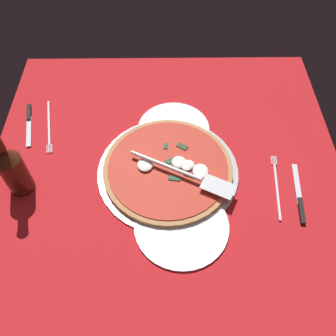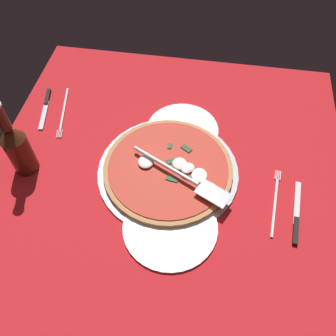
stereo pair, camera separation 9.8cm
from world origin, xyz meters
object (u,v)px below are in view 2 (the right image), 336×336
dinner_plate_left (183,130)px  pizza_server (183,176)px  dinner_plate_right (170,227)px  pizza (169,169)px  place_setting_near (55,109)px  beer_bottle (17,147)px  place_setting_far (286,210)px

dinner_plate_left → pizza_server: 19.92cm
dinner_plate_right → pizza: size_ratio=0.67×
place_setting_near → beer_bottle: 24.60cm
dinner_plate_left → pizza: bearing=-6.0°
place_setting_far → dinner_plate_left: bearing=57.9°
dinner_plate_left → place_setting_far: bearing=52.1°
pizza_server → place_setting_near: bearing=-179.5°
dinner_plate_left → place_setting_far: 37.96cm
dinner_plate_left → beer_bottle: size_ratio=0.89×
dinner_plate_left → pizza: (15.93, -1.68, 1.32)cm
pizza_server → place_setting_near: (-21.79, -44.11, -3.94)cm
dinner_plate_left → pizza_server: (19.37, 2.71, 3.79)cm
place_setting_near → beer_bottle: (23.01, 0.45, 8.67)cm
place_setting_far → dinner_plate_right: bearing=113.9°
place_setting_near → pizza: bearing=53.7°
pizza → place_setting_near: (-18.35, -39.72, -1.47)cm
dinner_plate_right → pizza_server: size_ratio=0.86×
dinner_plate_left → pizza: 16.07cm
dinner_plate_right → pizza: bearing=-169.8°
dinner_plate_right → beer_bottle: 44.81cm
pizza_server → place_setting_near: 49.35cm
dinner_plate_right → place_setting_far: size_ratio=1.05×
pizza → dinner_plate_right: bearing=10.2°
pizza_server → place_setting_far: size_ratio=1.23×
pizza → place_setting_far: size_ratio=1.57×
dinner_plate_right → beer_bottle: (-12.12, -42.29, 8.52)cm
pizza → pizza_server: pizza_server is taller
pizza_server → pizza: bearing=168.7°
pizza_server → beer_bottle: bearing=-151.6°
dinner_plate_right → pizza: (-16.78, -3.01, 1.32)cm
pizza → place_setting_near: bearing=-114.8°
dinner_plate_left → pizza: size_ratio=0.61×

